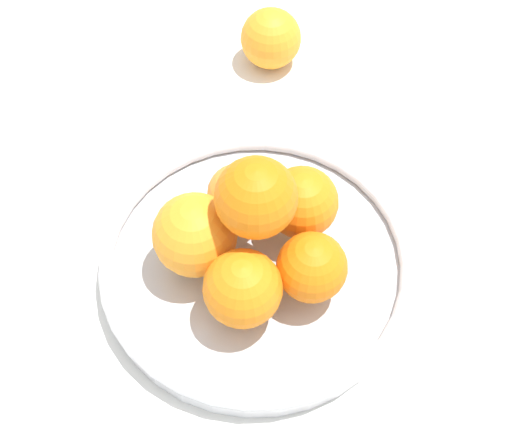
% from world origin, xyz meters
% --- Properties ---
extents(ground_plane, '(4.00, 4.00, 0.00)m').
position_xyz_m(ground_plane, '(0.00, 0.00, 0.00)').
color(ground_plane, white).
extents(fruit_bowl, '(0.32, 0.32, 0.03)m').
position_xyz_m(fruit_bowl, '(0.00, 0.00, 0.02)').
color(fruit_bowl, silver).
rests_on(fruit_bowl, ground_plane).
extents(orange_pile, '(0.18, 0.19, 0.14)m').
position_xyz_m(orange_pile, '(-0.00, 0.00, 0.08)').
color(orange_pile, orange).
rests_on(orange_pile, fruit_bowl).
extents(stray_orange, '(0.08, 0.08, 0.08)m').
position_xyz_m(stray_orange, '(0.30, -0.12, 0.04)').
color(stray_orange, orange).
rests_on(stray_orange, ground_plane).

